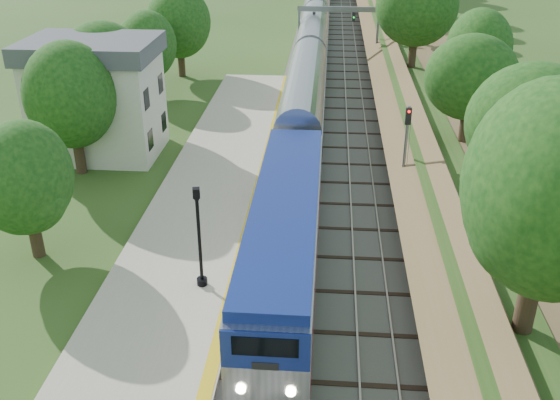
# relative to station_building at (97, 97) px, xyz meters

# --- Properties ---
(trackbed) EXTENTS (9.50, 170.00, 0.28)m
(trackbed) POSITION_rel_station_building_xyz_m (16.00, 30.00, -4.02)
(trackbed) COLOR #4C4944
(trackbed) RESTS_ON ground
(platform) EXTENTS (6.40, 68.00, 0.38)m
(platform) POSITION_rel_station_building_xyz_m (8.80, -14.00, -3.90)
(platform) COLOR #ACA48A
(platform) RESTS_ON ground
(yellow_stripe) EXTENTS (0.55, 68.00, 0.01)m
(yellow_stripe) POSITION_rel_station_building_xyz_m (11.65, -14.00, -3.70)
(yellow_stripe) COLOR gold
(yellow_stripe) RESTS_ON platform
(embankment) EXTENTS (10.64, 170.00, 11.70)m
(embankment) POSITION_rel_station_building_xyz_m (24.35, 30.00, -2.14)
(embankment) COLOR brown
(embankment) RESTS_ON ground
(station_building) EXTENTS (8.60, 6.60, 8.00)m
(station_building) POSITION_rel_station_building_xyz_m (0.00, 0.00, 0.00)
(station_building) COLOR white
(station_building) RESTS_ON ground
(signal_gantry) EXTENTS (8.40, 0.38, 6.20)m
(signal_gantry) POSITION_rel_station_building_xyz_m (16.47, 24.99, 0.73)
(signal_gantry) COLOR slate
(signal_gantry) RESTS_ON ground
(trees_behind_platform) EXTENTS (7.82, 53.32, 7.21)m
(trees_behind_platform) POSITION_rel_station_building_xyz_m (2.83, -9.33, 0.44)
(trees_behind_platform) COLOR #332316
(trees_behind_platform) RESTS_ON ground
(train) EXTENTS (2.98, 119.33, 4.37)m
(train) POSITION_rel_station_building_xyz_m (14.00, 34.30, -1.84)
(train) COLOR black
(train) RESTS_ON trackbed
(lamppost_far) EXTENTS (0.49, 0.49, 4.93)m
(lamppost_far) POSITION_rel_station_building_xyz_m (10.22, -16.27, -1.51)
(lamppost_far) COLOR black
(lamppost_far) RESTS_ON platform
(signal_farside) EXTENTS (0.33, 0.26, 5.94)m
(signal_farside) POSITION_rel_station_building_xyz_m (20.20, -6.50, -0.34)
(signal_farside) COLOR slate
(signal_farside) RESTS_ON ground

